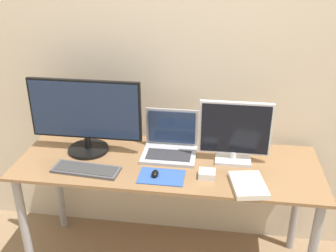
{
  "coord_description": "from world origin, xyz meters",
  "views": [
    {
      "loc": [
        0.28,
        -1.63,
        1.9
      ],
      "look_at": [
        0.0,
        0.31,
        0.97
      ],
      "focal_mm": 42.0,
      "sensor_mm": 36.0,
      "label": 1
    }
  ],
  "objects_px": {
    "mouse": "(155,173)",
    "monitor_right": "(235,133)",
    "power_brick": "(207,174)",
    "laptop": "(171,143)",
    "keyboard": "(86,170)",
    "monitor_left": "(85,116)",
    "book": "(248,185)"
  },
  "relations": [
    {
      "from": "mouse",
      "to": "monitor_right",
      "type": "bearing_deg",
      "value": 29.14
    },
    {
      "from": "monitor_right",
      "to": "power_brick",
      "type": "distance_m",
      "value": 0.29
    },
    {
      "from": "laptop",
      "to": "keyboard",
      "type": "distance_m",
      "value": 0.52
    },
    {
      "from": "mouse",
      "to": "laptop",
      "type": "bearing_deg",
      "value": 80.18
    },
    {
      "from": "monitor_left",
      "to": "power_brick",
      "type": "height_order",
      "value": "monitor_left"
    },
    {
      "from": "laptop",
      "to": "monitor_right",
      "type": "bearing_deg",
      "value": -7.38
    },
    {
      "from": "power_brick",
      "to": "monitor_right",
      "type": "bearing_deg",
      "value": 54.7
    },
    {
      "from": "laptop",
      "to": "mouse",
      "type": "bearing_deg",
      "value": -99.82
    },
    {
      "from": "laptop",
      "to": "power_brick",
      "type": "height_order",
      "value": "laptop"
    },
    {
      "from": "power_brick",
      "to": "laptop",
      "type": "bearing_deg",
      "value": 133.12
    },
    {
      "from": "monitor_right",
      "to": "mouse",
      "type": "height_order",
      "value": "monitor_right"
    },
    {
      "from": "power_brick",
      "to": "book",
      "type": "bearing_deg",
      "value": -17.53
    },
    {
      "from": "mouse",
      "to": "book",
      "type": "relative_size",
      "value": 0.23
    },
    {
      "from": "monitor_right",
      "to": "book",
      "type": "distance_m",
      "value": 0.32
    },
    {
      "from": "keyboard",
      "to": "monitor_left",
      "type": "bearing_deg",
      "value": 105.14
    },
    {
      "from": "monitor_right",
      "to": "keyboard",
      "type": "xyz_separation_m",
      "value": [
        -0.8,
        -0.23,
        -0.17
      ]
    },
    {
      "from": "monitor_right",
      "to": "mouse",
      "type": "distance_m",
      "value": 0.5
    },
    {
      "from": "monitor_right",
      "to": "power_brick",
      "type": "relative_size",
      "value": 4.55
    },
    {
      "from": "mouse",
      "to": "keyboard",
      "type": "bearing_deg",
      "value": 179.66
    },
    {
      "from": "book",
      "to": "power_brick",
      "type": "height_order",
      "value": "power_brick"
    },
    {
      "from": "monitor_left",
      "to": "keyboard",
      "type": "distance_m",
      "value": 0.32
    },
    {
      "from": "keyboard",
      "to": "mouse",
      "type": "bearing_deg",
      "value": -0.34
    },
    {
      "from": "keyboard",
      "to": "power_brick",
      "type": "height_order",
      "value": "power_brick"
    },
    {
      "from": "monitor_left",
      "to": "laptop",
      "type": "distance_m",
      "value": 0.53
    },
    {
      "from": "book",
      "to": "laptop",
      "type": "bearing_deg",
      "value": 144.92
    },
    {
      "from": "laptop",
      "to": "mouse",
      "type": "distance_m",
      "value": 0.29
    },
    {
      "from": "monitor_right",
      "to": "mouse",
      "type": "relative_size",
      "value": 6.59
    },
    {
      "from": "monitor_right",
      "to": "laptop",
      "type": "xyz_separation_m",
      "value": [
        -0.37,
        0.05,
        -0.12
      ]
    },
    {
      "from": "monitor_right",
      "to": "book",
      "type": "bearing_deg",
      "value": -73.77
    },
    {
      "from": "monitor_left",
      "to": "laptop",
      "type": "relative_size",
      "value": 2.1
    },
    {
      "from": "keyboard",
      "to": "mouse",
      "type": "relative_size",
      "value": 6.26
    },
    {
      "from": "mouse",
      "to": "book",
      "type": "bearing_deg",
      "value": -3.8
    }
  ]
}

